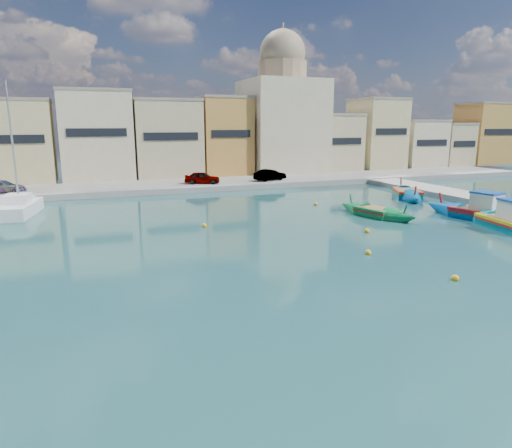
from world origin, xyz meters
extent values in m
plane|color=#153941|center=(0.00, 0.00, 0.00)|extent=(160.00, 160.00, 0.00)
cube|color=gray|center=(0.00, 32.00, 0.30)|extent=(80.00, 8.00, 0.60)
cube|color=tan|center=(-21.91, 39.16, 4.97)|extent=(6.90, 6.32, 8.74)
cube|color=gray|center=(-21.91, 39.16, 9.49)|extent=(7.03, 6.44, 0.30)
cube|color=black|center=(-21.91, 35.95, 5.41)|extent=(5.52, 0.10, 0.90)
cube|color=#C6B694|center=(-13.86, 39.12, 5.55)|extent=(7.88, 6.24, 9.89)
cube|color=gray|center=(-13.86, 39.12, 10.64)|extent=(8.04, 6.37, 0.30)
cube|color=black|center=(-13.86, 35.95, 6.04)|extent=(6.30, 0.10, 0.90)
cube|color=tan|center=(-5.74, 39.72, 5.09)|extent=(7.88, 7.44, 8.99)
cube|color=gray|center=(-5.74, 39.72, 9.74)|extent=(8.04, 7.59, 0.30)
cube|color=black|center=(-5.74, 35.95, 5.54)|extent=(6.30, 0.10, 0.90)
cube|color=#C2873D|center=(1.54, 39.07, 5.31)|extent=(6.17, 6.13, 9.43)
cube|color=gray|center=(1.54, 39.07, 10.18)|extent=(6.29, 6.26, 0.30)
cube|color=black|center=(1.54, 35.95, 5.78)|extent=(4.93, 0.10, 0.90)
cube|color=tan|center=(9.05, 39.85, 3.63)|extent=(7.31, 7.69, 6.05)
cube|color=gray|center=(9.05, 39.85, 6.80)|extent=(7.46, 7.85, 0.30)
cube|color=black|center=(9.05, 35.95, 3.93)|extent=(5.85, 0.10, 0.90)
cube|color=tan|center=(17.02, 39.65, 4.31)|extent=(7.54, 7.30, 7.41)
cube|color=gray|center=(17.02, 39.65, 8.16)|extent=(7.69, 7.45, 0.30)
cube|color=black|center=(17.02, 35.95, 4.68)|extent=(6.03, 0.10, 0.90)
cube|color=tan|center=(24.93, 39.49, 5.42)|extent=(6.36, 6.97, 9.63)
cube|color=gray|center=(24.93, 39.49, 10.38)|extent=(6.48, 7.11, 0.30)
cube|color=black|center=(24.93, 35.95, 5.90)|extent=(5.09, 0.10, 0.90)
cube|color=#C6B694|center=(32.15, 39.35, 3.93)|extent=(6.63, 6.70, 6.65)
cube|color=gray|center=(32.15, 39.35, 7.40)|extent=(6.76, 6.83, 0.30)
cube|color=black|center=(32.15, 35.95, 4.26)|extent=(5.30, 0.10, 0.90)
cube|color=tan|center=(38.26, 39.75, 3.70)|extent=(5.08, 7.51, 6.20)
cube|color=gray|center=(38.26, 39.75, 6.95)|extent=(5.18, 7.66, 0.30)
cube|color=black|center=(38.26, 35.95, 4.01)|extent=(4.06, 0.10, 0.90)
cube|color=#C2873D|center=(45.15, 39.00, 5.27)|extent=(7.79, 6.00, 9.33)
cube|color=gray|center=(45.15, 39.00, 10.08)|extent=(7.95, 6.12, 0.30)
cube|color=black|center=(45.15, 35.95, 5.73)|extent=(6.23, 0.10, 0.90)
cube|color=#C6B694|center=(10.00, 40.00, 6.60)|extent=(10.00, 10.00, 12.00)
cylinder|color=#9E8466|center=(10.00, 40.00, 13.80)|extent=(6.40, 6.40, 2.40)
sphere|color=#9E8466|center=(10.00, 40.00, 15.99)|extent=(6.00, 6.00, 6.00)
cylinder|color=#9E8466|center=(10.00, 40.00, 18.90)|extent=(0.30, 0.30, 1.60)
imported|color=#4C1919|center=(-3.56, 30.50, 1.25)|extent=(4.08, 2.66, 1.29)
imported|color=#4C1919|center=(4.41, 30.50, 1.24)|extent=(4.11, 2.44, 1.28)
imported|color=#4C1919|center=(-22.85, 30.50, 1.21)|extent=(4.48, 2.70, 1.21)
cube|color=#0084A1|center=(11.04, 4.28, 0.22)|extent=(2.86, 4.28, 1.11)
cone|color=#0084A1|center=(11.60, 7.51, 0.28)|extent=(2.81, 3.96, 2.84)
cube|color=yellow|center=(11.04, 4.28, 0.69)|extent=(2.99, 4.51, 0.20)
cube|color=red|center=(11.04, 4.28, 0.49)|extent=(2.98, 4.37, 0.11)
cube|color=olive|center=(11.04, 4.28, 0.78)|extent=(2.47, 3.87, 0.07)
cylinder|color=yellow|center=(11.66, 7.83, 1.00)|extent=(0.24, 0.54, 1.21)
cube|color=#0055A6|center=(11.83, 7.61, 0.22)|extent=(2.95, 3.94, 1.11)
cone|color=#0055A6|center=(11.18, 10.46, 0.28)|extent=(2.89, 3.70, 2.77)
cube|color=red|center=(11.83, 7.61, 0.69)|extent=(3.08, 4.15, 0.20)
cube|color=red|center=(11.83, 7.61, 0.49)|extent=(3.07, 4.03, 0.11)
cube|color=olive|center=(11.83, 7.61, 0.78)|extent=(2.55, 3.55, 0.07)
cylinder|color=red|center=(11.11, 10.75, 1.00)|extent=(0.27, 0.55, 1.21)
cube|color=white|center=(11.94, 7.11, 1.38)|extent=(1.91, 2.10, 1.22)
cube|color=#0F47A5|center=(11.94, 7.11, 2.06)|extent=(2.03, 2.24, 0.13)
cube|color=#005996|center=(13.53, 17.85, 0.22)|extent=(3.60, 4.20, 1.09)
cone|color=#005996|center=(14.91, 20.49, 0.27)|extent=(3.47, 3.96, 2.75)
cone|color=#005996|center=(12.16, 15.21, 0.27)|extent=(3.47, 3.96, 2.75)
cube|color=red|center=(13.53, 17.85, 0.68)|extent=(3.76, 4.41, 0.20)
cube|color=#197F33|center=(13.53, 17.85, 0.48)|extent=(3.72, 4.31, 0.11)
cube|color=olive|center=(13.53, 17.85, 0.76)|extent=(3.16, 3.76, 0.07)
cylinder|color=red|center=(15.04, 20.76, 0.98)|extent=(0.37, 0.53, 1.19)
cylinder|color=red|center=(12.02, 14.95, 0.98)|extent=(0.37, 0.53, 1.19)
cube|color=#0B753A|center=(5.28, 11.20, 0.19)|extent=(2.55, 3.26, 0.95)
cone|color=#0B753A|center=(4.70, 13.51, 0.24)|extent=(2.51, 3.09, 2.36)
cone|color=#0B753A|center=(5.85, 8.88, 0.24)|extent=(2.51, 3.09, 2.36)
cube|color=#177637|center=(5.28, 11.20, 0.59)|extent=(2.66, 3.44, 0.17)
cube|color=red|center=(5.28, 11.20, 0.42)|extent=(2.66, 3.34, 0.10)
cube|color=olive|center=(5.28, 11.20, 0.67)|extent=(2.21, 2.94, 0.06)
cylinder|color=#177637|center=(4.64, 13.74, 0.86)|extent=(0.24, 0.47, 1.04)
cylinder|color=#177637|center=(5.91, 8.65, 0.86)|extent=(0.24, 0.47, 1.04)
cube|color=white|center=(-20.57, 21.46, 0.34)|extent=(3.27, 6.09, 1.26)
cone|color=white|center=(-19.95, 25.12, 0.34)|extent=(2.85, 3.65, 2.33)
cube|color=white|center=(-20.57, 21.46, 1.31)|extent=(2.07, 2.33, 0.68)
cylinder|color=#999EA3|center=(-20.50, 21.87, 5.34)|extent=(0.16, 0.16, 9.71)
sphere|color=gold|center=(-1.32, 2.55, 0.08)|extent=(0.36, 0.36, 0.36)
sphere|color=gold|center=(1.59, 6.92, 0.08)|extent=(0.36, 0.36, 0.36)
sphere|color=gold|center=(3.25, 17.22, 0.08)|extent=(0.36, 0.36, 0.36)
sphere|color=gold|center=(-8.02, 12.30, 0.08)|extent=(0.36, 0.36, 0.36)
sphere|color=gold|center=(-0.04, -2.46, 0.08)|extent=(0.36, 0.36, 0.36)
camera|label=1|loc=(-15.59, -17.76, 7.02)|focal=32.00mm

